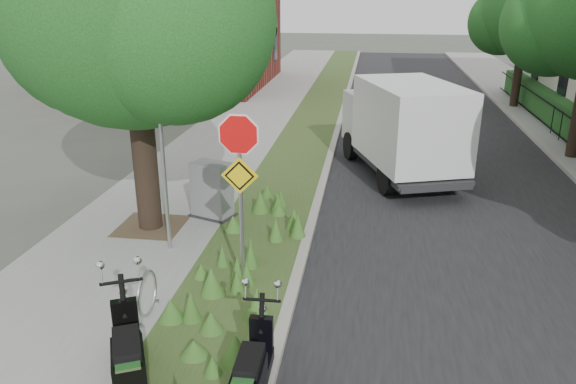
# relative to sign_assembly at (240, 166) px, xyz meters

# --- Properties ---
(ground) EXTENTS (120.00, 120.00, 0.00)m
(ground) POSITION_rel_sign_assembly_xyz_m (1.40, -0.58, -2.33)
(ground) COLOR #4C5147
(ground) RESTS_ON ground
(sidewalk_near) EXTENTS (3.50, 60.00, 0.12)m
(sidewalk_near) POSITION_rel_sign_assembly_xyz_m (-2.85, 9.42, -2.27)
(sidewalk_near) COLOR gray
(sidewalk_near) RESTS_ON ground
(verge) EXTENTS (2.00, 60.00, 0.12)m
(verge) POSITION_rel_sign_assembly_xyz_m (-0.10, 9.42, -2.27)
(verge) COLOR #304D21
(verge) RESTS_ON ground
(kerb_near) EXTENTS (0.20, 60.00, 0.13)m
(kerb_near) POSITION_rel_sign_assembly_xyz_m (0.90, 9.42, -2.26)
(kerb_near) COLOR #9E9991
(kerb_near) RESTS_ON ground
(road) EXTENTS (7.00, 60.00, 0.01)m
(road) POSITION_rel_sign_assembly_xyz_m (4.40, 9.42, -2.32)
(road) COLOR black
(road) RESTS_ON ground
(kerb_far) EXTENTS (0.20, 60.00, 0.13)m
(kerb_far) POSITION_rel_sign_assembly_xyz_m (7.90, 9.42, -2.26)
(kerb_far) COLOR #9E9991
(kerb_far) RESTS_ON ground
(street_tree_main) EXTENTS (6.21, 5.54, 7.66)m
(street_tree_main) POSITION_rel_sign_assembly_xyz_m (-2.68, 2.28, 2.48)
(street_tree_main) COLOR black
(street_tree_main) RESTS_ON ground
(bare_post) EXTENTS (0.08, 0.08, 4.00)m
(bare_post) POSITION_rel_sign_assembly_xyz_m (-1.80, 1.22, -0.21)
(bare_post) COLOR #A5A8AD
(bare_post) RESTS_ON ground
(bike_hoop) EXTENTS (0.06, 0.78, 0.77)m
(bike_hoop) POSITION_rel_sign_assembly_xyz_m (-1.30, -1.18, -1.83)
(bike_hoop) COLOR #A5A8AD
(bike_hoop) RESTS_ON ground
(sign_assembly) EXTENTS (0.94, 0.08, 3.22)m
(sign_assembly) POSITION_rel_sign_assembly_xyz_m (0.00, 0.00, 0.00)
(sign_assembly) COLOR #A5A8AD
(sign_assembly) RESTS_ON ground
(brick_building) EXTENTS (9.40, 10.40, 8.30)m
(brick_building) POSITION_rel_sign_assembly_xyz_m (-8.10, 21.42, 1.88)
(brick_building) COLOR maroon
(brick_building) RESTS_ON ground
(far_tree_c) EXTENTS (4.37, 3.89, 5.93)m
(far_tree_c) POSITION_rel_sign_assembly_xyz_m (8.34, 17.46, 1.63)
(far_tree_c) COLOR black
(far_tree_c) RESTS_ON ground
(scooter_near) EXTENTS (1.01, 1.81, 0.93)m
(scooter_near) POSITION_rel_sign_assembly_xyz_m (-0.81, -3.01, -1.76)
(scooter_near) COLOR black
(scooter_near) RESTS_ON ground
(scooter_far) EXTENTS (0.37, 1.74, 0.83)m
(scooter_far) POSITION_rel_sign_assembly_xyz_m (0.80, -2.97, -1.80)
(scooter_far) COLOR black
(scooter_far) RESTS_ON ground
(box_truck) EXTENTS (3.54, 5.50, 2.33)m
(box_truck) POSITION_rel_sign_assembly_xyz_m (3.00, 7.01, -0.81)
(box_truck) COLOR #262628
(box_truck) RESTS_ON ground
(utility_cabinet) EXTENTS (1.12, 0.93, 1.28)m
(utility_cabinet) POSITION_rel_sign_assembly_xyz_m (-1.40, 3.02, -1.59)
(utility_cabinet) COLOR #262628
(utility_cabinet) RESTS_ON ground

